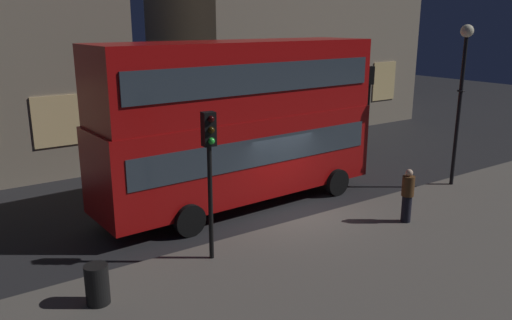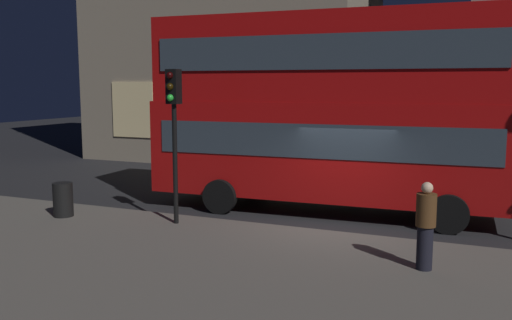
% 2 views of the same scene
% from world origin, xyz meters
% --- Properties ---
extents(ground_plane, '(80.00, 80.00, 0.00)m').
position_xyz_m(ground_plane, '(0.00, 0.00, 0.00)').
color(ground_plane, '#232326').
extents(sidewalk_slab, '(44.00, 9.40, 0.12)m').
position_xyz_m(sidewalk_slab, '(0.00, -5.14, 0.06)').
color(sidewalk_slab, '#5B564F').
rests_on(sidewalk_slab, ground).
extents(double_decker_bus, '(10.12, 3.14, 5.51)m').
position_xyz_m(double_decker_bus, '(-0.87, 1.96, 3.04)').
color(double_decker_bus, '#9E0C0C').
rests_on(double_decker_bus, ground).
extents(traffic_light_near_kerb, '(0.34, 0.37, 3.86)m').
position_xyz_m(traffic_light_near_kerb, '(-3.86, -1.30, 2.90)').
color(traffic_light_near_kerb, black).
rests_on(traffic_light_near_kerb, sidewalk_slab).
extents(traffic_light_far_side, '(0.38, 0.39, 4.06)m').
position_xyz_m(traffic_light_far_side, '(8.43, 5.02, 2.91)').
color(traffic_light_far_side, black).
rests_on(traffic_light_far_side, ground).
extents(street_lamp, '(0.46, 0.46, 5.88)m').
position_xyz_m(street_lamp, '(6.77, -0.97, 4.21)').
color(street_lamp, black).
rests_on(street_lamp, sidewalk_slab).
extents(pedestrian, '(0.38, 0.38, 1.68)m').
position_xyz_m(pedestrian, '(2.33, -2.48, 0.98)').
color(pedestrian, black).
rests_on(pedestrian, sidewalk_slab).
extents(litter_bin, '(0.52, 0.52, 0.91)m').
position_xyz_m(litter_bin, '(-7.01, -1.82, 0.57)').
color(litter_bin, black).
rests_on(litter_bin, sidewalk_slab).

